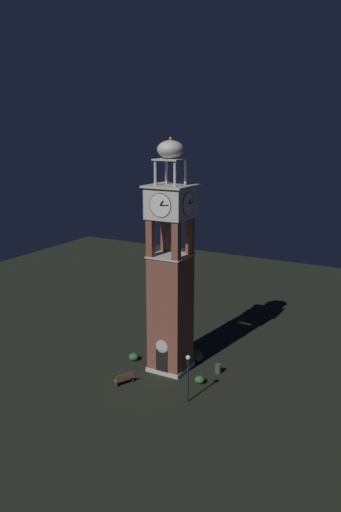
% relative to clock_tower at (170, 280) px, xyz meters
% --- Properties ---
extents(ground, '(80.00, 80.00, 0.00)m').
position_rel_clock_tower_xyz_m(ground, '(0.00, 0.00, -7.86)').
color(ground, black).
extents(clock_tower, '(3.49, 3.49, 19.25)m').
position_rel_clock_tower_xyz_m(clock_tower, '(0.00, 0.00, 0.00)').
color(clock_tower, brown).
rests_on(clock_tower, ground).
extents(park_bench, '(1.10, 1.63, 0.95)m').
position_rel_clock_tower_xyz_m(park_bench, '(-1.83, -4.27, -7.37)').
color(park_bench, brown).
rests_on(park_bench, ground).
extents(lamp_post, '(0.36, 0.36, 3.77)m').
position_rel_clock_tower_xyz_m(lamp_post, '(3.85, -4.21, -5.24)').
color(lamp_post, black).
rests_on(lamp_post, ground).
extents(trash_bin, '(0.52, 0.52, 0.80)m').
position_rel_clock_tower_xyz_m(trash_bin, '(3.90, 1.17, -7.46)').
color(trash_bin, '#38513D').
rests_on(trash_bin, ground).
extents(shrub_near_entry, '(0.88, 0.88, 0.66)m').
position_rel_clock_tower_xyz_m(shrub_near_entry, '(-3.58, -0.22, -7.53)').
color(shrub_near_entry, '#336638').
rests_on(shrub_near_entry, ground).
extents(shrub_left_of_tower, '(0.81, 0.81, 0.61)m').
position_rel_clock_tower_xyz_m(shrub_left_of_tower, '(3.35, -1.16, -7.55)').
color(shrub_left_of_tower, '#336638').
rests_on(shrub_left_of_tower, ground).
extents(shrub_behind_bench, '(1.19, 1.19, 0.99)m').
position_rel_clock_tower_xyz_m(shrub_behind_bench, '(1.29, 2.27, -7.36)').
color(shrub_behind_bench, '#336638').
rests_on(shrub_behind_bench, ground).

